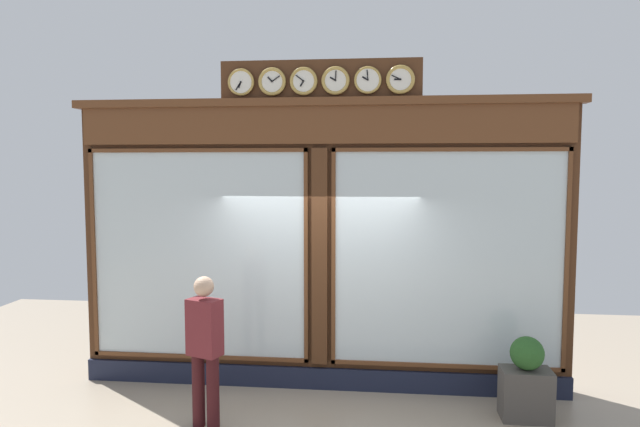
% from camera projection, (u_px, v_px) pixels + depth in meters
% --- Properties ---
extents(shop_facade, '(6.40, 0.42, 4.20)m').
position_uv_depth(shop_facade, '(321.00, 243.00, 7.25)').
color(shop_facade, '#4C2B16').
rests_on(shop_facade, ground_plane).
extents(pedestrian, '(0.42, 0.34, 1.69)m').
position_uv_depth(pedestrian, '(205.00, 345.00, 6.11)').
color(pedestrian, '#3A1316').
rests_on(pedestrian, ground_plane).
extents(planter_box, '(0.56, 0.36, 0.58)m').
position_uv_depth(planter_box, '(526.00, 394.00, 6.38)').
color(planter_box, '#4C4742').
rests_on(planter_box, ground_plane).
extents(planter_shrub, '(0.38, 0.38, 0.38)m').
position_uv_depth(planter_shrub, '(527.00, 353.00, 6.34)').
color(planter_shrub, '#285623').
rests_on(planter_shrub, planter_box).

